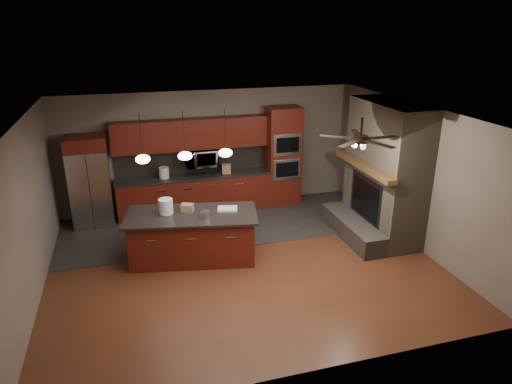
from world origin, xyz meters
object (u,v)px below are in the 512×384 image
object	(u,v)px
white_bucket	(166,206)
counter_box	(226,169)
paint_tray	(227,209)
cardboard_box	(187,208)
kitchen_island	(193,236)
refrigerator	(90,181)
microwave	(202,158)
oven_tower	(283,156)
paint_can	(205,214)
counter_bucket	(164,173)

from	to	relation	value
white_bucket	counter_box	bearing A→B (deg)	52.18
paint_tray	cardboard_box	world-z (taller)	cardboard_box
kitchen_island	cardboard_box	size ratio (longest dim) A/B	11.56
refrigerator	microwave	bearing A→B (deg)	3.04
white_bucket	cardboard_box	size ratio (longest dim) A/B	1.26
oven_tower	counter_box	xyz separation A→B (m)	(-1.42, -0.04, -0.18)
oven_tower	kitchen_island	xyz separation A→B (m)	(-2.58, -2.27, -0.73)
counter_box	microwave	bearing A→B (deg)	178.62
refrigerator	paint_can	distance (m)	3.19
kitchen_island	cardboard_box	bearing A→B (deg)	118.47
paint_tray	counter_bucket	size ratio (longest dim) A/B	1.43
paint_can	counter_bucket	xyz separation A→B (m)	(-0.50, 2.50, 0.05)
counter_bucket	counter_box	world-z (taller)	counter_bucket
oven_tower	paint_can	size ratio (longest dim) A/B	13.23
microwave	counter_box	world-z (taller)	microwave
oven_tower	cardboard_box	xyz separation A→B (m)	(-2.63, -2.12, -0.20)
paint_can	paint_tray	bearing A→B (deg)	27.09
oven_tower	counter_bucket	xyz separation A→B (m)	(-2.86, 0.01, -0.16)
microwave	cardboard_box	bearing A→B (deg)	-106.70
counter_box	white_bucket	bearing A→B (deg)	-119.01
refrigerator	counter_box	xyz separation A→B (m)	(3.03, 0.03, 0.01)
oven_tower	white_bucket	size ratio (longest dim) A/B	8.46
counter_bucket	oven_tower	bearing A→B (deg)	-0.15
oven_tower	paint_can	distance (m)	3.44
oven_tower	microwave	world-z (taller)	oven_tower
microwave	white_bucket	xyz separation A→B (m)	(-1.05, -2.16, -0.24)
microwave	counter_box	bearing A→B (deg)	-10.19
paint_tray	counter_box	xyz separation A→B (m)	(0.47, 2.21, 0.07)
cardboard_box	counter_box	size ratio (longest dim) A/B	1.01
oven_tower	paint_can	bearing A→B (deg)	-133.46
microwave	refrigerator	world-z (taller)	refrigerator
paint_tray	oven_tower	bearing A→B (deg)	63.83
kitchen_island	microwave	bearing A→B (deg)	86.25
paint_can	counter_box	bearing A→B (deg)	68.96
paint_tray	counter_box	world-z (taller)	counter_box
microwave	paint_can	xyz separation A→B (m)	(-0.38, -2.55, -0.32)
paint_can	microwave	bearing A→B (deg)	81.41
oven_tower	microwave	xyz separation A→B (m)	(-1.98, 0.06, 0.11)
oven_tower	paint_tray	world-z (taller)	oven_tower
refrigerator	cardboard_box	distance (m)	2.74
paint_can	cardboard_box	world-z (taller)	cardboard_box
oven_tower	paint_can	xyz separation A→B (m)	(-2.36, -2.49, -0.21)
counter_box	paint_can	bearing A→B (deg)	-102.24
white_bucket	paint_tray	bearing A→B (deg)	-7.20
oven_tower	counter_bucket	distance (m)	2.86
oven_tower	paint_can	world-z (taller)	oven_tower
kitchen_island	counter_bucket	bearing A→B (deg)	107.83
oven_tower	counter_box	distance (m)	1.43
oven_tower	cardboard_box	bearing A→B (deg)	-141.13
counter_box	cardboard_box	bearing A→B (deg)	-111.42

